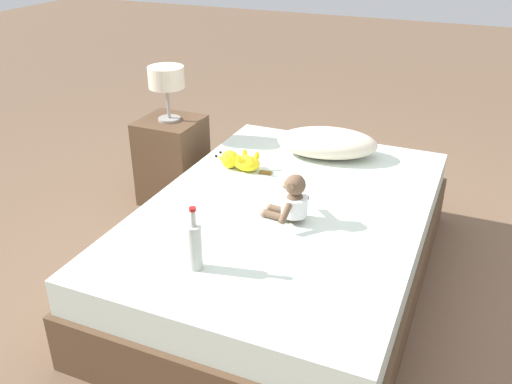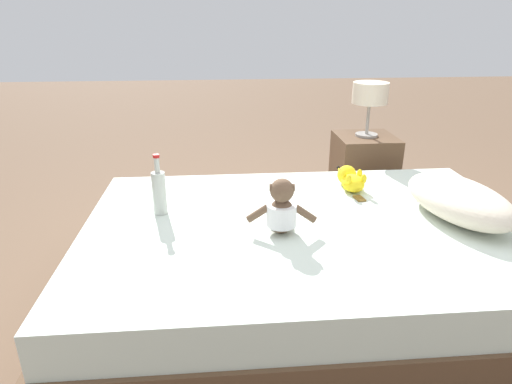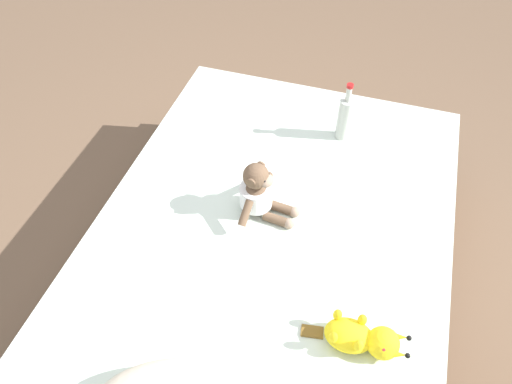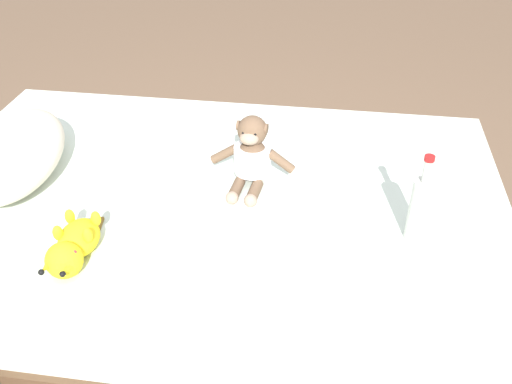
# 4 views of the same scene
# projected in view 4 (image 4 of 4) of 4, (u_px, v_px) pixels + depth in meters

# --- Properties ---
(ground_plane) EXTENTS (16.00, 16.00, 0.00)m
(ground_plane) POSITION_uv_depth(u_px,v_px,m) (214.00, 289.00, 2.13)
(ground_plane) COLOR brown
(bed) EXTENTS (1.34, 1.98, 0.45)m
(bed) POSITION_uv_depth(u_px,v_px,m) (211.00, 244.00, 2.01)
(bed) COLOR brown
(bed) RESTS_ON ground_plane
(pillow) EXTENTS (0.63, 0.43, 0.17)m
(pillow) POSITION_uv_depth(u_px,v_px,m) (14.00, 153.00, 1.91)
(pillow) COLOR beige
(pillow) RESTS_ON bed
(plush_monkey) EXTENTS (0.23, 0.29, 0.24)m
(plush_monkey) POSITION_uv_depth(u_px,v_px,m) (252.00, 156.00, 1.87)
(plush_monkey) COLOR brown
(plush_monkey) RESTS_ON bed
(plush_yellow_creature) EXTENTS (0.33, 0.11, 0.10)m
(plush_yellow_creature) POSITION_uv_depth(u_px,v_px,m) (73.00, 246.00, 1.57)
(plush_yellow_creature) COLOR yellow
(plush_yellow_creature) RESTS_ON bed
(glass_bottle) EXTENTS (0.06, 0.06, 0.28)m
(glass_bottle) POSITION_uv_depth(u_px,v_px,m) (420.00, 208.00, 1.62)
(glass_bottle) COLOR #B7BCB2
(glass_bottle) RESTS_ON bed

